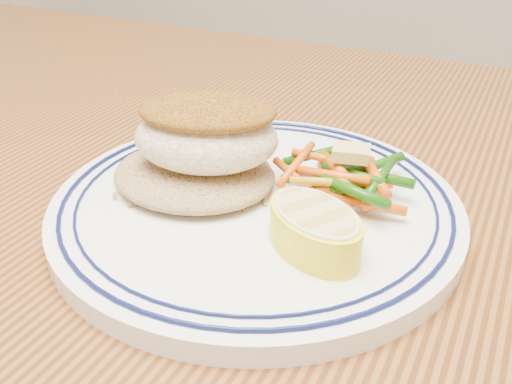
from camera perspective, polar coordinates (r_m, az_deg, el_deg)
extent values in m
cube|color=#512B10|center=(0.42, -1.19, -4.46)|extent=(1.50, 0.90, 0.04)
cylinder|color=#512B10|center=(1.25, -20.98, -1.85)|extent=(0.07, 0.07, 0.71)
cylinder|color=white|center=(0.40, 0.00, -1.55)|extent=(0.28, 0.28, 0.01)
torus|color=#0A113F|center=(0.40, 0.00, -0.50)|extent=(0.27, 0.27, 0.00)
torus|color=#0A113F|center=(0.40, 0.00, -0.50)|extent=(0.25, 0.25, 0.00)
ellipsoid|color=olive|center=(0.41, -6.22, 2.16)|extent=(0.12, 0.11, 0.02)
ellipsoid|color=#F0E5C6|center=(0.40, -5.01, 5.34)|extent=(0.12, 0.10, 0.04)
ellipsoid|color=brown|center=(0.39, -4.85, 8.02)|extent=(0.11, 0.09, 0.02)
cylinder|color=#194E09|center=(0.41, 8.26, 0.35)|extent=(0.03, 0.05, 0.01)
cylinder|color=#D7550A|center=(0.41, 6.80, 1.10)|extent=(0.03, 0.05, 0.01)
cylinder|color=#D7550A|center=(0.42, 7.29, 1.77)|extent=(0.05, 0.02, 0.01)
cylinder|color=#D7550A|center=(0.39, 8.80, -0.77)|extent=(0.04, 0.05, 0.01)
cylinder|color=#194E09|center=(0.42, 8.38, 1.84)|extent=(0.04, 0.04, 0.01)
cylinder|color=#D7550A|center=(0.41, 10.43, 1.04)|extent=(0.04, 0.04, 0.01)
cylinder|color=#194E09|center=(0.41, 7.61, 1.25)|extent=(0.03, 0.05, 0.01)
cylinder|color=#194E09|center=(0.39, 7.85, 0.48)|extent=(0.05, 0.04, 0.01)
cylinder|color=#D7550A|center=(0.41, 10.05, 1.31)|extent=(0.05, 0.01, 0.01)
cylinder|color=#D7550A|center=(0.38, 10.65, -1.05)|extent=(0.06, 0.01, 0.01)
cylinder|color=#D7550A|center=(0.39, 7.23, 0.31)|extent=(0.02, 0.06, 0.01)
cylinder|color=#194E09|center=(0.42, 11.68, 2.54)|extent=(0.04, 0.04, 0.01)
cylinder|color=#194E09|center=(0.41, 9.60, 1.66)|extent=(0.04, 0.05, 0.01)
cylinder|color=#194E09|center=(0.40, 10.21, 0.86)|extent=(0.03, 0.04, 0.01)
cylinder|color=#194E09|center=(0.40, 11.61, 1.64)|extent=(0.06, 0.01, 0.01)
cylinder|color=#D7550A|center=(0.39, 9.35, 0.85)|extent=(0.04, 0.05, 0.01)
cylinder|color=#194E09|center=(0.41, 9.89, 1.98)|extent=(0.03, 0.04, 0.01)
cylinder|color=#D7550A|center=(0.39, 4.15, 1.31)|extent=(0.05, 0.03, 0.01)
cylinder|color=#D7550A|center=(0.40, 11.16, 0.99)|extent=(0.02, 0.06, 0.01)
cylinder|color=#194E09|center=(0.39, 5.63, 0.78)|extent=(0.05, 0.01, 0.01)
cylinder|color=#194E09|center=(0.42, 6.10, 3.79)|extent=(0.04, 0.04, 0.01)
cylinder|color=#194E09|center=(0.40, 9.69, 1.78)|extent=(0.05, 0.02, 0.01)
cylinder|color=#194E09|center=(0.37, 9.88, 0.03)|extent=(0.05, 0.02, 0.01)
cylinder|color=#D7550A|center=(0.42, 7.71, 3.16)|extent=(0.06, 0.02, 0.01)
cylinder|color=#194E09|center=(0.39, 12.21, 1.21)|extent=(0.01, 0.05, 0.01)
cylinder|color=#D7550A|center=(0.41, 7.67, 2.80)|extent=(0.03, 0.04, 0.01)
cylinder|color=#D7550A|center=(0.40, 4.07, 2.85)|extent=(0.01, 0.06, 0.01)
cylinder|color=#D7550A|center=(0.40, 11.62, 1.92)|extent=(0.04, 0.05, 0.01)
cylinder|color=#D7550A|center=(0.39, 7.46, 1.70)|extent=(0.06, 0.01, 0.01)
cylinder|color=#BA8A13|center=(0.38, 7.82, 0.96)|extent=(0.05, 0.04, 0.01)
cube|color=#D5C668|center=(0.39, 9.49, 3.89)|extent=(0.03, 0.02, 0.01)
torus|color=white|center=(0.33, 5.99, -2.03)|extent=(0.09, 0.09, 0.00)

